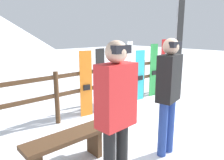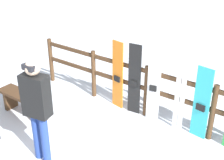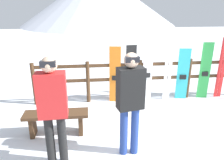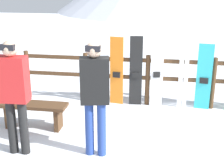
# 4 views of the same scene
# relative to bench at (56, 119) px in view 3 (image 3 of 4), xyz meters

# --- Properties ---
(ground_plane) EXTENTS (40.00, 40.00, 0.00)m
(ground_plane) POSITION_rel_bench_xyz_m (2.00, -0.41, -0.35)
(ground_plane) COLOR white
(fence) EXTENTS (5.57, 0.10, 1.10)m
(fence) POSITION_rel_bench_xyz_m (2.00, 1.48, 0.31)
(fence) COLOR #4C331E
(fence) RESTS_ON ground
(bench) EXTENTS (1.25, 0.36, 0.48)m
(bench) POSITION_rel_bench_xyz_m (0.00, 0.00, 0.00)
(bench) COLOR #4C331E
(bench) RESTS_ON ground
(person_black) EXTENTS (0.46, 0.31, 1.80)m
(person_black) POSITION_rel_bench_xyz_m (1.32, -0.73, 0.71)
(person_black) COLOR navy
(person_black) RESTS_ON ground
(person_red) EXTENTS (0.44, 0.26, 1.81)m
(person_red) POSITION_rel_bench_xyz_m (0.12, -0.87, 0.71)
(person_red) COLOR black
(person_red) RESTS_ON ground
(snowboard_orange) EXTENTS (0.29, 0.09, 1.49)m
(snowboard_orange) POSITION_rel_bench_xyz_m (1.34, 1.42, 0.39)
(snowboard_orange) COLOR orange
(snowboard_orange) RESTS_ON ground
(snowboard_black_stripe) EXTENTS (0.27, 0.08, 1.52)m
(snowboard_black_stripe) POSITION_rel_bench_xyz_m (1.75, 1.42, 0.41)
(snowboard_black_stripe) COLOR black
(snowboard_black_stripe) RESTS_ON ground
(snowboard_white) EXTENTS (0.26, 0.08, 1.59)m
(snowboard_white) POSITION_rel_bench_xyz_m (2.20, 1.42, 0.44)
(snowboard_white) COLOR white
(snowboard_white) RESTS_ON ground
(ski_pair_white) EXTENTS (0.20, 0.02, 1.65)m
(ski_pair_white) POSITION_rel_bench_xyz_m (2.75, 1.42, 0.48)
(ski_pair_white) COLOR white
(ski_pair_white) RESTS_ON ground
(snowboard_cyan) EXTENTS (0.31, 0.09, 1.40)m
(snowboard_cyan) POSITION_rel_bench_xyz_m (3.17, 1.42, 0.35)
(snowboard_cyan) COLOR #2DBFCC
(snowboard_cyan) RESTS_ON ground
(snowboard_green) EXTENTS (0.29, 0.07, 1.55)m
(snowboard_green) POSITION_rel_bench_xyz_m (3.78, 1.42, 0.42)
(snowboard_green) COLOR green
(snowboard_green) RESTS_ON ground
(ski_pair_red) EXTENTS (0.20, 0.02, 1.67)m
(ski_pair_red) POSITION_rel_bench_xyz_m (4.25, 1.42, 0.49)
(ski_pair_red) COLOR red
(ski_pair_red) RESTS_ON ground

